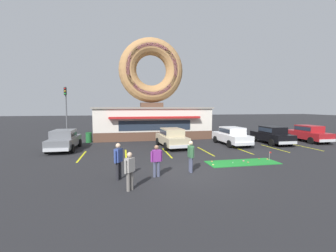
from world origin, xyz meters
TOP-DOWN VIEW (x-y plane):
  - ground_plane at (0.00, 0.00)m, footprint 160.00×160.00m
  - donut_shop_building at (-0.18, 13.94)m, footprint 12.30×6.75m
  - putting_mat at (3.75, 1.18)m, footprint 4.39×1.55m
  - mini_donut_near_left at (3.97, 1.42)m, footprint 0.13×0.13m
  - mini_donut_near_right at (4.06, 1.05)m, footprint 0.13×0.13m
  - mini_donut_mid_left at (1.74, 0.93)m, footprint 0.13×0.13m
  - mini_donut_mid_centre at (5.26, 1.75)m, footprint 0.13×0.13m
  - mini_donut_mid_right at (5.74, 1.54)m, footprint 0.13×0.13m
  - mini_donut_far_left at (1.98, 1.69)m, footprint 0.13×0.13m
  - golf_ball at (3.10, 1.14)m, footprint 0.04×0.04m
  - putting_flag_pin at (5.73, 1.32)m, footprint 0.13×0.01m
  - car_black at (10.13, 7.17)m, footprint 2.07×4.60m
  - car_white at (6.16, 7.28)m, footprint 2.06×4.60m
  - car_red at (14.39, 7.53)m, footprint 1.99×4.57m
  - car_grey at (-7.94, 7.72)m, footprint 2.03×4.58m
  - car_champagne at (0.65, 7.21)m, footprint 2.23×4.67m
  - pedestrian_blue_sweater_man at (-1.80, -0.49)m, footprint 0.59×0.31m
  - pedestrian_hooded_kid at (-3.61, -0.57)m, footprint 0.41×0.52m
  - pedestrian_leather_jacket_man at (0.06, -0.08)m, footprint 0.24×0.60m
  - pedestrian_clipboard_woman at (-3.14, -2.04)m, footprint 0.44×0.46m
  - trash_bin at (-6.59, 11.26)m, footprint 0.57×0.57m
  - traffic_light_pole at (-10.03, 17.86)m, footprint 0.28×0.47m
  - parking_stripe_far_left at (-6.19, 5.00)m, footprint 0.12×3.60m
  - parking_stripe_left at (-3.19, 5.00)m, footprint 0.12×3.60m
  - parking_stripe_mid_left at (-0.19, 5.00)m, footprint 0.12×3.60m
  - parking_stripe_centre at (2.81, 5.00)m, footprint 0.12×3.60m
  - parking_stripe_mid_right at (5.81, 5.00)m, footprint 0.12×3.60m
  - parking_stripe_right at (8.81, 5.00)m, footprint 0.12×3.60m
  - parking_stripe_far_right at (11.81, 5.00)m, footprint 0.12×3.60m

SIDE VIEW (x-z plane):
  - ground_plane at x=0.00m, z-range 0.00..0.00m
  - parking_stripe_far_left at x=-6.19m, z-range 0.00..0.01m
  - parking_stripe_left at x=-3.19m, z-range 0.00..0.01m
  - parking_stripe_mid_left at x=-0.19m, z-range 0.00..0.01m
  - parking_stripe_centre at x=2.81m, z-range 0.00..0.01m
  - parking_stripe_mid_right at x=5.81m, z-range 0.00..0.01m
  - parking_stripe_right at x=8.81m, z-range 0.00..0.01m
  - parking_stripe_far_right at x=11.81m, z-range 0.00..0.01m
  - putting_mat at x=3.75m, z-range 0.00..0.03m
  - mini_donut_near_left at x=3.97m, z-range 0.03..0.07m
  - mini_donut_near_right at x=4.06m, z-range 0.03..0.07m
  - mini_donut_mid_left at x=1.74m, z-range 0.03..0.07m
  - mini_donut_mid_centre at x=5.26m, z-range 0.03..0.07m
  - mini_donut_mid_right at x=5.74m, z-range 0.03..0.07m
  - mini_donut_far_left at x=1.98m, z-range 0.03..0.07m
  - golf_ball at x=3.10m, z-range 0.03..0.07m
  - putting_flag_pin at x=5.73m, z-range 0.16..0.71m
  - trash_bin at x=-6.59m, z-range 0.01..0.99m
  - pedestrian_blue_sweater_man at x=-1.80m, z-range 0.08..1.64m
  - car_black at x=10.13m, z-range 0.07..1.67m
  - car_white at x=6.16m, z-range 0.07..1.67m
  - car_red at x=14.39m, z-range 0.07..1.67m
  - car_grey at x=-7.94m, z-range 0.07..1.67m
  - car_champagne at x=0.65m, z-range 0.07..1.67m
  - pedestrian_clipboard_woman at x=-3.14m, z-range 0.08..1.67m
  - pedestrian_leather_jacket_man at x=0.06m, z-range 0.09..1.73m
  - pedestrian_hooded_kid at x=-3.61m, z-range 0.10..1.83m
  - traffic_light_pole at x=-10.03m, z-range 0.81..6.61m
  - donut_shop_building at x=-0.18m, z-range -1.74..9.22m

